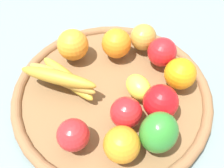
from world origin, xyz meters
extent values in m
plane|color=slate|center=(0.00, 0.00, 0.00)|extent=(2.40, 2.40, 0.00)
cylinder|color=brown|center=(0.00, 0.00, 0.01)|extent=(0.46, 0.46, 0.03)
torus|color=brown|center=(0.00, 0.00, 0.03)|extent=(0.48, 0.48, 0.02)
ellipsoid|color=yellow|center=(-0.03, -0.05, 0.06)|extent=(0.08, 0.06, 0.05)
sphere|color=orange|center=(-0.15, 0.03, 0.07)|extent=(0.09, 0.09, 0.07)
ellipsoid|color=gold|center=(0.05, 0.09, 0.05)|extent=(0.18, 0.11, 0.03)
ellipsoid|color=#B18F3C|center=(0.05, 0.11, 0.07)|extent=(0.15, 0.15, 0.03)
ellipsoid|color=#AF852B|center=(0.04, 0.11, 0.08)|extent=(0.13, 0.17, 0.03)
sphere|color=orange|center=(0.11, -0.05, 0.08)|extent=(0.09, 0.09, 0.08)
ellipsoid|color=#2D832D|center=(-0.16, -0.04, 0.08)|extent=(0.10, 0.10, 0.09)
sphere|color=orange|center=(-0.03, -0.15, 0.08)|extent=(0.09, 0.09, 0.07)
sphere|color=red|center=(0.04, -0.14, 0.07)|extent=(0.09, 0.09, 0.07)
sphere|color=red|center=(-0.10, 0.11, 0.07)|extent=(0.09, 0.09, 0.07)
sphere|color=orange|center=(0.13, 0.06, 0.08)|extent=(0.10, 0.10, 0.08)
sphere|color=red|center=(-0.09, 0.00, 0.07)|extent=(0.09, 0.09, 0.07)
sphere|color=red|center=(-0.09, -0.08, 0.08)|extent=(0.11, 0.11, 0.08)
sphere|color=#B78A37|center=(0.11, -0.12, 0.07)|extent=(0.10, 0.10, 0.07)
camera|label=1|loc=(-0.34, 0.11, 0.52)|focal=40.46mm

